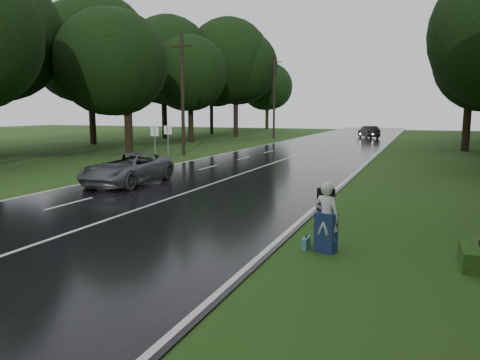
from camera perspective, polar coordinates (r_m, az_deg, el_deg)
The scene contains 15 objects.
ground at distance 14.98m, azimuth -17.25°, elevation -5.27°, with size 160.00×160.00×0.00m, color #244614.
road at distance 32.76m, azimuth 5.34°, elevation 2.51°, with size 12.00×140.00×0.04m, color black.
lane_center at distance 32.76m, azimuth 5.34°, elevation 2.55°, with size 0.12×140.00×0.01m, color silver.
grey_car at distance 22.39m, azimuth -13.94°, elevation 1.43°, with size 2.48×5.38×1.50m, color #494C4E.
far_car at distance 61.88m, azimuth 15.86°, elevation 5.83°, with size 1.65×4.72×1.56m, color black.
hitchhiker at distance 11.56m, azimuth 10.77°, elevation -4.88°, with size 0.75×0.71×1.79m.
suitcase at distance 11.88m, azimuth 8.31°, elevation -7.83°, with size 0.12×0.43×0.30m, color teal.
utility_pole_mid at distance 36.82m, azimuth -7.08°, elevation 3.12°, with size 1.80×0.28×9.41m, color black, non-canonical shape.
utility_pole_far at distance 58.65m, azimuth 4.25°, elevation 5.20°, with size 1.80×0.28×10.63m, color black, non-canonical shape.
road_sign_a at distance 30.84m, azimuth -10.57°, elevation 1.98°, with size 0.59×0.10×2.47m, color white, non-canonical shape.
road_sign_b at distance 32.26m, azimuth -8.96°, elevation 2.31°, with size 0.60×0.10×2.50m, color white, non-canonical shape.
tree_left_d at distance 38.91m, azimuth -13.70°, elevation 3.23°, with size 8.06×8.06×12.60m, color black, non-canonical shape.
tree_left_e at distance 52.56m, azimuth -6.15°, elevation 4.77°, with size 8.68×8.68×13.56m, color black, non-canonical shape.
tree_left_f at distance 62.37m, azimuth -0.54°, elevation 5.42°, with size 11.27×11.27×17.60m, color black, non-canonical shape.
tree_right_e at distance 44.88m, azimuth 26.38°, elevation 3.27°, with size 8.63×8.63×13.48m, color black, non-canonical shape.
Camera 1 is at (9.29, -11.22, 3.50)m, focal length 33.98 mm.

